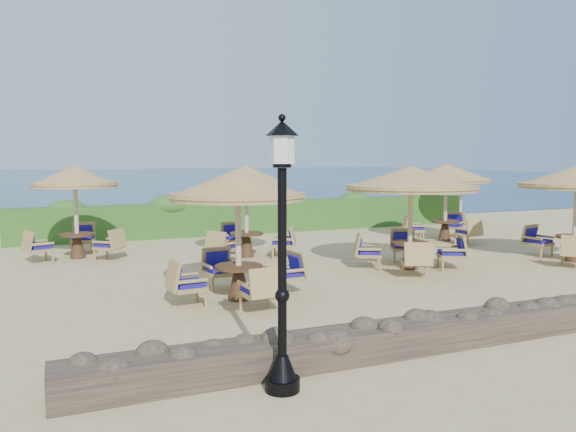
% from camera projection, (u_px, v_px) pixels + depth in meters
% --- Properties ---
extents(ground, '(120.00, 120.00, 0.00)m').
position_uv_depth(ground, '(354.00, 265.00, 15.02)').
color(ground, tan).
rests_on(ground, ground).
extents(sea, '(160.00, 160.00, 0.00)m').
position_uv_depth(sea, '(112.00, 178.00, 79.37)').
color(sea, navy).
rests_on(sea, ground).
extents(hedge, '(18.00, 0.90, 1.20)m').
position_uv_depth(hedge, '(263.00, 217.00, 21.58)').
color(hedge, '#245019').
rests_on(hedge, ground).
extents(stone_wall, '(15.00, 0.65, 0.44)m').
position_uv_depth(stone_wall, '(537.00, 318.00, 9.30)').
color(stone_wall, brown).
rests_on(stone_wall, ground).
extents(lamp_post, '(0.44, 0.44, 3.31)m').
position_uv_depth(lamp_post, '(282.00, 267.00, 6.79)').
color(lamp_post, black).
rests_on(lamp_post, ground).
extents(extra_parasol, '(2.30, 2.30, 2.41)m').
position_uv_depth(extra_parasol, '(462.00, 175.00, 22.54)').
color(extra_parasol, beige).
rests_on(extra_parasol, ground).
extents(cafe_set_0, '(2.85, 2.85, 2.65)m').
position_uv_depth(cafe_set_0, '(238.00, 211.00, 11.18)').
color(cafe_set_0, beige).
rests_on(cafe_set_0, ground).
extents(cafe_set_1, '(3.38, 3.38, 2.65)m').
position_uv_depth(cafe_set_1, '(411.00, 194.00, 14.30)').
color(cafe_set_1, beige).
rests_on(cafe_set_1, ground).
extents(cafe_set_3, '(2.73, 2.62, 2.65)m').
position_uv_depth(cafe_set_3, '(75.00, 196.00, 15.88)').
color(cafe_set_3, beige).
rests_on(cafe_set_3, ground).
extents(cafe_set_4, '(2.77, 2.64, 2.65)m').
position_uv_depth(cafe_set_4, '(246.00, 194.00, 16.10)').
color(cafe_set_4, beige).
rests_on(cafe_set_4, ground).
extents(cafe_set_5, '(2.94, 2.94, 2.65)m').
position_uv_depth(cafe_set_5, '(446.00, 185.00, 19.17)').
color(cafe_set_5, beige).
rests_on(cafe_set_5, ground).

